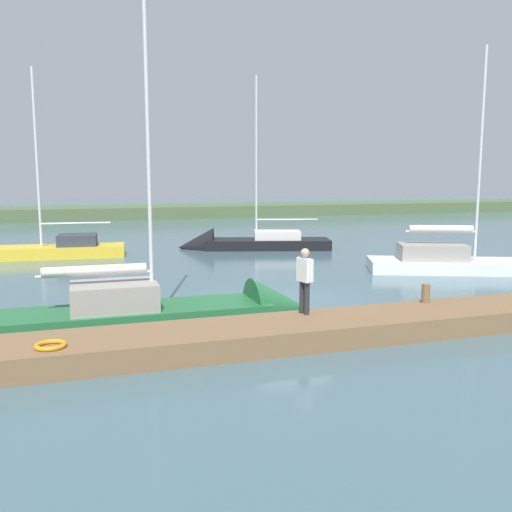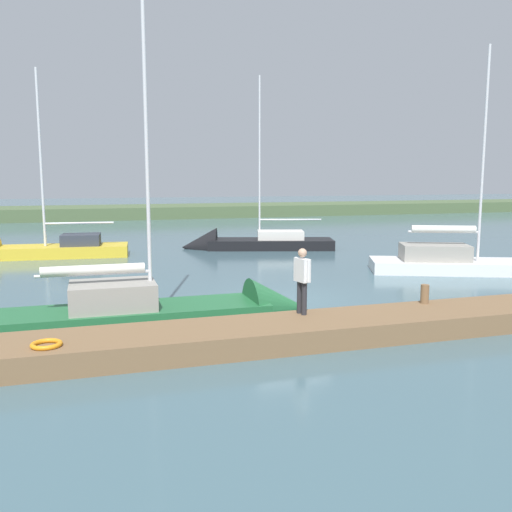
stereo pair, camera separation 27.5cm
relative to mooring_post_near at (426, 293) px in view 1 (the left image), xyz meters
name	(u,v)px [view 1 (the left image)]	position (x,y,z in m)	size (l,w,h in m)	color
ground_plane	(286,300)	(2.79, -3.79, -0.83)	(200.00, 200.00, 0.00)	#42606B
far_shoreline	(145,217)	(2.79, -45.05, -0.83)	(180.00, 8.00, 2.40)	#4C603D
dock_pier	(349,327)	(2.79, 0.72, -0.55)	(27.94, 2.05, 0.56)	brown
mooring_post_near	(426,293)	(0.00, 0.00, 0.00)	(0.23, 0.23, 0.54)	brown
life_ring_buoy	(50,345)	(10.03, 1.13, -0.22)	(0.66, 0.66, 0.10)	orange
sailboat_outer_mooring	(185,311)	(6.51, -2.37, -0.58)	(8.90, 2.01, 10.82)	#236638
sailboat_behind_pier	(242,246)	(0.41, -17.19, -0.65)	(9.06, 4.64, 10.81)	black
sailboat_far_left	(489,267)	(-7.67, -6.24, -0.60)	(9.14, 5.59, 10.64)	white
sailboat_near_dock	(28,254)	(11.94, -17.10, -0.65)	(8.63, 2.93, 10.57)	gold
person_on_dock	(305,276)	(3.81, 0.12, 0.74)	(0.32, 0.64, 1.74)	#28282D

